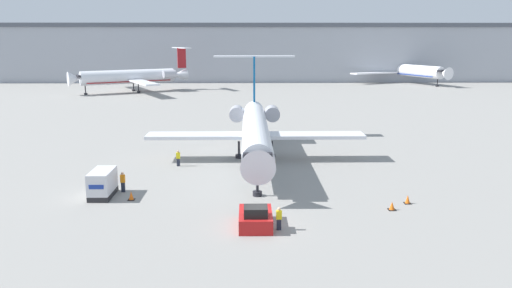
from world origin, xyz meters
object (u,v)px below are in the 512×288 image
Objects in this scene: airplane_parked_far_right at (133,77)px; traffic_cone_mid at (408,199)px; airplane_parked_far_left at (400,70)px; pushback_tug at (256,218)px; worker_by_wing at (178,158)px; worker_on_apron at (123,181)px; worker_near_tug at (279,218)px; airplane_main at (255,129)px; traffic_cone_right at (392,206)px; luggage_cart at (102,183)px; traffic_cone_left at (131,196)px.

traffic_cone_mid is at bearing -63.85° from airplane_parked_far_right.
traffic_cone_mid is 112.87m from airplane_parked_far_left.
worker_by_wing is at bearing 114.59° from pushback_tug.
pushback_tug is 0.11× the size of airplane_parked_far_left.
worker_on_apron is 24.21m from traffic_cone_mid.
airplane_parked_far_right is (-40.64, 82.77, 3.44)m from traffic_cone_mid.
traffic_cone_mid is 92.27m from airplane_parked_far_right.
pushback_tug is at bearing 157.22° from worker_near_tug.
airplane_main is 8.10× the size of pushback_tug.
worker_near_tug is at bearing -86.36° from airplane_main.
worker_on_apron is (-13.09, 8.96, 0.09)m from worker_near_tug.
traffic_cone_right is at bearing 16.77° from pushback_tug.
worker_by_wing is at bearing 143.36° from traffic_cone_right.
airplane_parked_far_left reaches higher than worker_by_wing.
worker_by_wing is 9.53m from worker_on_apron.
traffic_cone_mid is at bearing -51.02° from airplane_main.
pushback_tug is at bearing -90.96° from airplane_main.
airplane_main reaches higher than pushback_tug.
airplane_main is 103.07m from airplane_parked_far_left.
worker_by_wing is (-8.15, -2.70, -2.52)m from airplane_main.
luggage_cart is 2.08× the size of worker_by_wing.
airplane_main reaches higher than worker_on_apron.
airplane_main is 17.04× the size of worker_on_apron.
traffic_cone_left is 83.46m from airplane_parked_far_right.
traffic_cone_mid is (22.75, -1.32, -0.02)m from traffic_cone_left.
airplane_parked_far_left is at bearing 69.42° from worker_near_tug.
luggage_cart reaches higher than traffic_cone_mid.
airplane_parked_far_right is at bearing -160.64° from airplane_parked_far_left.
pushback_tug is 0.13× the size of airplane_parked_far_right.
traffic_cone_right is (9.15, 3.94, -0.54)m from worker_near_tug.
traffic_cone_left is (-2.45, -11.00, -0.52)m from worker_by_wing.
pushback_tug is 2.24× the size of worker_by_wing.
traffic_cone_left is at bearing 149.37° from pushback_tug.
worker_on_apron is 2.38× the size of traffic_cone_left.
worker_on_apron is 22.81m from traffic_cone_right.
luggage_cart is 16.47m from worker_near_tug.
worker_on_apron is at bearing -135.71° from airplane_main.
traffic_cone_left is at bearing 150.38° from worker_near_tug.
worker_near_tug is 0.92× the size of worker_on_apron.
airplane_parked_far_right reaches higher than worker_by_wing.
traffic_cone_left is (1.20, -2.20, -0.59)m from worker_on_apron.
traffic_cone_left is (2.62, -1.01, -0.78)m from luggage_cart.
pushback_tug is 5.30× the size of traffic_cone_mid.
worker_on_apron is at bearing -118.04° from airplane_parked_far_left.
worker_by_wing is 23.18m from traffic_cone_right.
airplane_main is 40.56× the size of traffic_cone_left.
worker_near_tug is at bearing -29.62° from traffic_cone_left.
airplane_parked_far_left is 76.81m from airplane_parked_far_right.
airplane_main is at bearing 93.64° from worker_near_tug.
luggage_cart is 2.13× the size of worker_near_tug.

